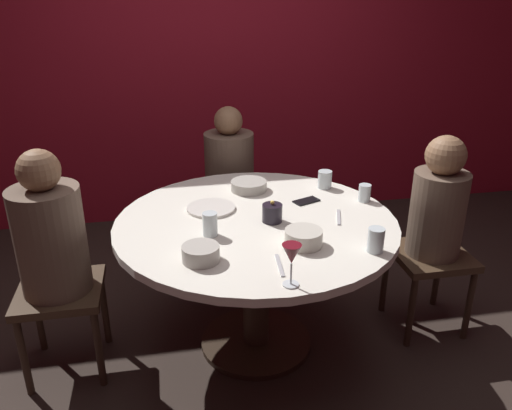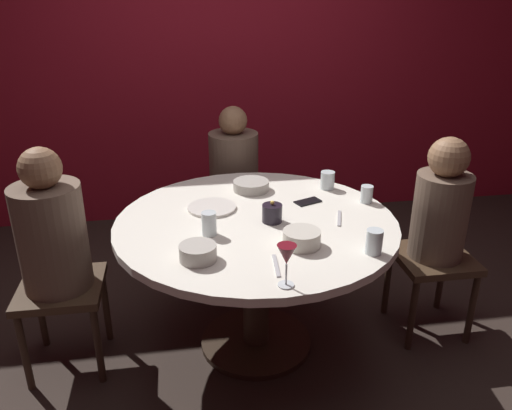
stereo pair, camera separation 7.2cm
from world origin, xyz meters
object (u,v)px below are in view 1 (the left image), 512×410
object	(u,v)px
cup_by_left_diner	(325,179)
seated_diner_left	(51,242)
bowl_salad_center	(303,238)
cup_near_candle	(376,240)
cell_phone	(306,201)
bowl_small_white	(249,186)
cup_center_front	(210,224)
seated_diner_back	(229,169)
seated_diner_right	(437,213)
bowl_serving_large	(201,253)
candle_holder	(272,213)
cup_by_right_diner	(365,193)
dinner_plate	(211,208)
dining_table	(256,246)
wine_glass	(292,256)

from	to	relation	value
cup_by_left_diner	seated_diner_left	bearing A→B (deg)	-166.02
bowl_salad_center	cup_near_candle	bearing A→B (deg)	-21.40
cell_phone	cup_near_candle	distance (m)	0.61
bowl_small_white	cup_center_front	distance (m)	0.60
bowl_salad_center	cup_center_front	xyz separation A→B (m)	(-0.40, 0.18, 0.02)
seated_diner_back	cup_center_front	size ratio (longest dim) A/B	9.88
seated_diner_right	bowl_serving_large	distance (m)	1.34
candle_holder	bowl_salad_center	size ratio (longest dim) A/B	0.65
cup_by_right_diner	seated_diner_right	bearing A→B (deg)	-19.82
cell_phone	bowl_salad_center	xyz separation A→B (m)	(-0.15, -0.48, 0.03)
seated_diner_right	cup_center_front	size ratio (longest dim) A/B	10.06
dinner_plate	cup_near_candle	size ratio (longest dim) A/B	2.30
dinner_plate	candle_holder	bearing A→B (deg)	-35.83
dinner_plate	cup_by_right_diner	bearing A→B (deg)	-2.78
cup_by_right_diner	cup_near_candle	bearing A→B (deg)	-107.05
bowl_serving_large	cup_by_left_diner	world-z (taller)	cup_by_left_diner
cup_by_left_diner	cup_by_right_diner	xyz separation A→B (m)	(0.15, -0.23, -0.00)
bowl_small_white	seated_diner_back	bearing A→B (deg)	93.55
bowl_serving_large	dining_table	bearing A→B (deg)	49.70
dining_table	dinner_plate	size ratio (longest dim) A/B	5.54
bowl_small_white	cup_center_front	world-z (taller)	cup_center_front
cup_by_right_diner	cell_phone	bearing A→B (deg)	171.35
cell_phone	cup_center_front	world-z (taller)	cup_center_front
seated_diner_right	cell_phone	xyz separation A→B (m)	(-0.67, 0.18, 0.05)
candle_holder	seated_diner_back	bearing A→B (deg)	94.32
cup_near_candle	cup_by_left_diner	bearing A→B (deg)	88.64
cup_center_front	bowl_salad_center	bearing A→B (deg)	-23.85
dining_table	seated_diner_back	world-z (taller)	seated_diner_back
dining_table	bowl_salad_center	bearing A→B (deg)	-62.50
candle_holder	seated_diner_right	bearing A→B (deg)	2.00
cell_phone	bowl_serving_large	bearing A→B (deg)	-70.86
seated_diner_left	cup_center_front	xyz separation A→B (m)	(0.73, -0.13, 0.09)
bowl_salad_center	cup_center_front	world-z (taller)	cup_center_front
seated_diner_right	wine_glass	world-z (taller)	seated_diner_right
dining_table	cup_by_left_diner	bearing A→B (deg)	37.44
dinner_plate	wine_glass	bearing A→B (deg)	-73.99
candle_holder	dinner_plate	bearing A→B (deg)	144.17
bowl_salad_center	cup_by_left_diner	world-z (taller)	cup_by_left_diner
seated_diner_left	seated_diner_back	size ratio (longest dim) A/B	1.05
dining_table	cell_phone	distance (m)	0.39
seated_diner_back	cup_by_right_diner	bearing A→B (deg)	36.70
bowl_salad_center	cup_near_candle	world-z (taller)	cup_near_candle
seated_diner_back	wine_glass	xyz separation A→B (m)	(0.02, -1.58, 0.19)
wine_glass	cup_by_right_diner	distance (m)	0.96
seated_diner_right	cup_near_candle	bearing A→B (deg)	38.15
cup_near_candle	cup_by_right_diner	xyz separation A→B (m)	(0.17, 0.55, -0.01)
cup_by_right_diner	bowl_salad_center	bearing A→B (deg)	-136.68
seated_diner_left	candle_holder	world-z (taller)	seated_diner_left
seated_diner_back	bowl_serving_large	distance (m)	1.36
seated_diner_left	cell_phone	world-z (taller)	seated_diner_left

